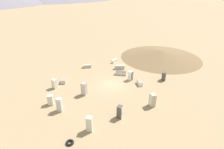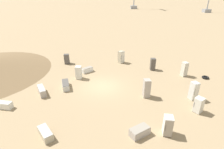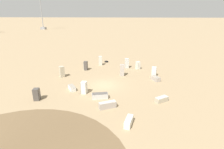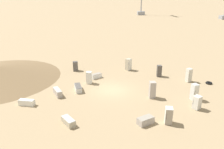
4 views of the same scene
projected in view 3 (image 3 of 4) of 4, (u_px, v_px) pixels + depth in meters
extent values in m
plane|color=#9E8460|center=(104.00, 85.00, 25.21)|extent=(1000.00, 1000.00, 0.00)
cube|color=gray|center=(43.00, 28.00, 116.03)|extent=(2.95, 2.95, 1.48)
cylinder|color=gray|center=(41.00, 8.00, 111.98)|extent=(0.49, 0.49, 23.14)
cube|color=silver|center=(84.00, 88.00, 22.42)|extent=(0.71, 0.76, 1.60)
cube|color=#56514C|center=(82.00, 87.00, 22.50)|extent=(0.12, 0.66, 1.54)
cylinder|color=#2D2D2D|center=(82.00, 86.00, 22.70)|extent=(0.02, 0.02, 0.56)
cube|color=#A89E93|center=(122.00, 70.00, 28.81)|extent=(0.71, 0.65, 1.92)
cube|color=#BCB7AD|center=(122.00, 70.00, 29.12)|extent=(0.66, 0.07, 1.84)
cylinder|color=#2D2D2D|center=(124.00, 69.00, 29.10)|extent=(0.02, 0.02, 0.67)
cube|color=beige|center=(100.00, 61.00, 34.82)|extent=(0.75, 0.76, 1.83)
cube|color=beige|center=(102.00, 61.00, 34.89)|extent=(0.22, 0.56, 1.76)
cylinder|color=#2D2D2D|center=(102.00, 60.00, 34.67)|extent=(0.02, 0.02, 0.64)
cube|color=#4C4742|center=(86.00, 66.00, 31.82)|extent=(0.64, 0.65, 1.63)
cube|color=silver|center=(84.00, 66.00, 31.86)|extent=(0.06, 0.60, 1.57)
cylinder|color=#2D2D2D|center=(84.00, 65.00, 32.05)|extent=(0.02, 0.02, 0.57)
cube|color=silver|center=(129.00, 122.00, 16.19)|extent=(0.90, 1.76, 0.60)
cube|color=silver|center=(129.00, 119.00, 16.09)|extent=(0.87, 1.69, 0.04)
cube|color=#4C4742|center=(36.00, 94.00, 20.72)|extent=(0.71, 0.82, 1.45)
cube|color=#56514C|center=(39.00, 94.00, 20.73)|extent=(0.14, 0.71, 1.39)
cylinder|color=#2D2D2D|center=(39.00, 95.00, 20.46)|extent=(0.02, 0.02, 0.51)
cube|color=silver|center=(127.00, 63.00, 33.02)|extent=(0.78, 0.78, 1.84)
cube|color=silver|center=(128.00, 63.00, 33.08)|extent=(0.20, 0.59, 1.77)
cylinder|color=#2D2D2D|center=(129.00, 63.00, 32.85)|extent=(0.02, 0.02, 0.65)
cube|color=#B2A88E|center=(62.00, 72.00, 28.27)|extent=(1.00, 1.02, 1.79)
cube|color=silver|center=(64.00, 71.00, 28.45)|extent=(0.51, 0.61, 1.72)
cylinder|color=#2D2D2D|center=(65.00, 71.00, 28.22)|extent=(0.02, 0.02, 0.63)
cube|color=silver|center=(154.00, 72.00, 28.73)|extent=(0.82, 0.76, 1.56)
cube|color=gray|center=(156.00, 72.00, 28.62)|extent=(0.16, 0.60, 1.50)
cylinder|color=#2D2D2D|center=(156.00, 72.00, 28.39)|extent=(0.02, 0.02, 0.55)
cube|color=beige|center=(138.00, 65.00, 32.40)|extent=(0.91, 0.91, 1.44)
cube|color=silver|center=(139.00, 66.00, 32.12)|extent=(0.55, 0.40, 1.38)
cylinder|color=#2D2D2D|center=(138.00, 66.00, 31.96)|extent=(0.02, 0.02, 0.50)
cube|color=#B2A88E|center=(162.00, 99.00, 20.44)|extent=(1.71, 1.49, 0.56)
cube|color=#BCB7AD|center=(162.00, 97.00, 20.35)|extent=(1.64, 1.43, 0.04)
cube|color=silver|center=(100.00, 96.00, 21.24)|extent=(2.06, 1.16, 0.63)
cube|color=#56514C|center=(100.00, 93.00, 21.13)|extent=(1.98, 1.11, 0.04)
cube|color=#A89E93|center=(156.00, 79.00, 26.93)|extent=(1.41, 1.69, 0.61)
cube|color=gray|center=(156.00, 77.00, 26.83)|extent=(1.36, 1.63, 0.04)
cube|color=#A89E93|center=(108.00, 105.00, 19.01)|extent=(1.95, 1.39, 0.72)
cube|color=#BCB7AD|center=(108.00, 102.00, 18.88)|extent=(1.87, 1.33, 0.04)
cube|color=white|center=(72.00, 88.00, 23.59)|extent=(1.41, 1.60, 0.58)
cube|color=gray|center=(72.00, 86.00, 23.49)|extent=(1.36, 1.54, 0.04)
torus|color=black|center=(106.00, 62.00, 37.29)|extent=(0.83, 0.83, 0.24)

